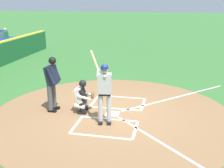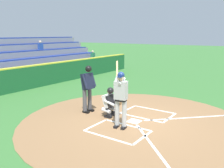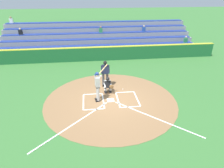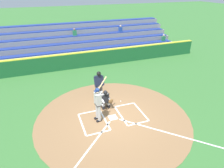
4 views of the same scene
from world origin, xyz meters
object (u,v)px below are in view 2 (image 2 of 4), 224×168
at_px(batter, 121,96).
at_px(baseball, 119,107).
at_px(catcher, 110,101).
at_px(plate_umpire, 88,86).

height_order(batter, baseball, batter).
xyz_separation_m(catcher, baseball, (-1.04, -0.31, -0.55)).
height_order(batter, plate_umpire, batter).
bearing_deg(catcher, plate_umpire, -86.02).
relative_size(catcher, plate_umpire, 0.61).
bearing_deg(plate_umpire, baseball, 147.47).
bearing_deg(catcher, baseball, -163.27).
bearing_deg(baseball, catcher, 16.73).
xyz_separation_m(plate_umpire, baseball, (-1.11, 0.71, -1.04)).
height_order(plate_umpire, baseball, plate_umpire).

